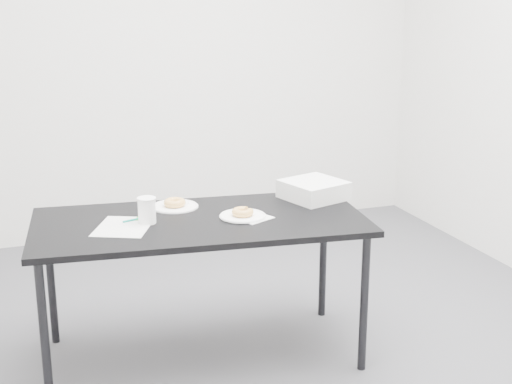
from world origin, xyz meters
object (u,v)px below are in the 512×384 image
object	(u,v)px
table	(200,230)
plate_near	(243,216)
pen	(136,219)
bakery_box	(314,190)
donut_far	(175,203)
scorecard	(124,227)
donut_near	(243,212)
plate_far	(175,207)
coffee_cup	(147,210)

from	to	relation	value
table	plate_near	world-z (taller)	plate_near
pen	bakery_box	xyz separation A→B (m)	(0.89, 0.06, 0.04)
plate_near	donut_far	xyz separation A→B (m)	(-0.25, 0.25, 0.02)
scorecard	pen	distance (m)	0.10
donut_far	donut_near	bearing A→B (deg)	-45.04
pen	bakery_box	bearing A→B (deg)	-14.68
plate_far	donut_far	bearing A→B (deg)	0.00
table	plate_far	distance (m)	0.23
donut_near	coffee_cup	xyz separation A→B (m)	(-0.42, 0.06, 0.03)
pen	plate_far	bearing A→B (deg)	15.62
donut_near	pen	bearing A→B (deg)	166.21
table	scorecard	size ratio (longest dim) A/B	5.49
scorecard	donut_far	bearing A→B (deg)	62.19
scorecard	bakery_box	size ratio (longest dim) A/B	1.06
coffee_cup	plate_far	bearing A→B (deg)	48.80
plate_near	donut_near	distance (m)	0.02
pen	donut_far	xyz separation A→B (m)	(0.21, 0.14, 0.02)
scorecard	plate_far	distance (m)	0.35
coffee_cup	bakery_box	world-z (taller)	coffee_cup
table	donut_far	bearing A→B (deg)	112.93
donut_near	plate_far	bearing A→B (deg)	134.96
plate_near	donut_near	xyz separation A→B (m)	(0.00, 0.00, 0.02)
scorecard	plate_near	distance (m)	0.53
scorecard	donut_far	world-z (taller)	donut_far
donut_near	bakery_box	bearing A→B (deg)	21.88
coffee_cup	donut_far	bearing A→B (deg)	48.80
donut_near	scorecard	bearing A→B (deg)	175.61
scorecard	donut_near	size ratio (longest dim) A/B	2.84
donut_far	bakery_box	bearing A→B (deg)	-6.98
plate_far	coffee_cup	bearing A→B (deg)	-131.20
donut_far	coffee_cup	bearing A→B (deg)	-131.20
plate_near	donut_far	world-z (taller)	donut_far
coffee_cup	table	bearing A→B (deg)	-5.83
table	donut_far	xyz separation A→B (m)	(-0.06, 0.22, 0.07)
donut_near	coffee_cup	world-z (taller)	coffee_cup
plate_near	bakery_box	bearing A→B (deg)	21.88
bakery_box	table	bearing A→B (deg)	174.82
coffee_cup	bakery_box	xyz separation A→B (m)	(0.85, 0.11, -0.01)
pen	plate_near	world-z (taller)	pen
scorecard	donut_near	world-z (taller)	donut_near
pen	plate_near	bearing A→B (deg)	-32.17
pen	donut_far	distance (m)	0.25
coffee_cup	scorecard	bearing A→B (deg)	-169.55
table	plate_near	size ratio (longest dim) A/B	7.33
table	donut_near	world-z (taller)	donut_near
scorecard	donut_near	xyz separation A→B (m)	(0.53, -0.04, 0.02)
donut_near	donut_far	distance (m)	0.36
table	scorecard	xyz separation A→B (m)	(-0.34, 0.00, 0.05)
plate_far	coffee_cup	world-z (taller)	coffee_cup
table	pen	distance (m)	0.29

